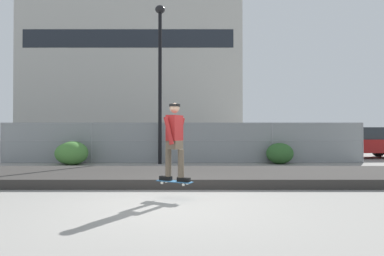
{
  "coord_description": "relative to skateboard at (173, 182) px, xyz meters",
  "views": [
    {
      "loc": [
        0.47,
        -6.06,
        1.45
      ],
      "look_at": [
        0.5,
        2.77,
        1.55
      ],
      "focal_mm": 28.29,
      "sensor_mm": 36.0,
      "label": 1
    }
  ],
  "objects": [
    {
      "name": "ground_plane",
      "position": [
        -0.09,
        -0.38,
        -0.38
      ],
      "size": [
        120.0,
        120.0,
        0.0
      ],
      "primitive_type": "plane",
      "color": "gray"
    },
    {
      "name": "shrub_right",
      "position": [
        4.28,
        7.01,
        0.09
      ],
      "size": [
        1.2,
        0.98,
        0.93
      ],
      "color": "#2D5B28",
      "rests_on": "ground_plane"
    },
    {
      "name": "skater",
      "position": [
        0.0,
        0.0,
        0.95
      ],
      "size": [
        0.69,
        0.62,
        1.66
      ],
      "color": "black",
      "rests_on": "skateboard"
    },
    {
      "name": "skateboard",
      "position": [
        0.0,
        0.0,
        0.0
      ],
      "size": [
        0.81,
        0.53,
        0.07
      ],
      "color": "#2D608C"
    },
    {
      "name": "parked_car_mid",
      "position": [
        3.67,
        10.26,
        0.46
      ],
      "size": [
        4.42,
        1.99,
        1.66
      ],
      "color": "#474C54",
      "rests_on": "ground_plane"
    },
    {
      "name": "street_lamp",
      "position": [
        -1.06,
        7.04,
        4.01
      ],
      "size": [
        0.44,
        0.44,
        7.1
      ],
      "color": "black",
      "rests_on": "ground_plane"
    },
    {
      "name": "shrub_center",
      "position": [
        -4.81,
        6.67,
        0.13
      ],
      "size": [
        1.32,
        1.08,
        1.02
      ],
      "color": "#477F38",
      "rests_on": "ground_plane"
    },
    {
      "name": "parked_car_far",
      "position": [
        9.75,
        10.05,
        0.46
      ],
      "size": [
        4.5,
        2.14,
        1.66
      ],
      "color": "maroon",
      "rests_on": "ground_plane"
    },
    {
      "name": "parked_car_near",
      "position": [
        -2.17,
        9.74,
        0.46
      ],
      "size": [
        4.47,
        2.08,
        1.66
      ],
      "color": "silver",
      "rests_on": "ground_plane"
    },
    {
      "name": "library_building",
      "position": [
        -8.34,
        40.74,
        10.98
      ],
      "size": [
        31.19,
        12.5,
        22.71
      ],
      "color": "#B2AFA8",
      "rests_on": "ground_plane"
    },
    {
      "name": "shrub_left",
      "position": [
        -5.02,
        6.83,
        0.1
      ],
      "size": [
        1.24,
        1.01,
        0.95
      ],
      "color": "#477F38",
      "rests_on": "ground_plane"
    },
    {
      "name": "gravel_berm",
      "position": [
        -0.09,
        2.53,
        -0.25
      ],
      "size": [
        16.6,
        2.98,
        0.25
      ],
      "primitive_type": "cube",
      "color": "#33302D",
      "rests_on": "ground_plane"
    },
    {
      "name": "chain_fence",
      "position": [
        -0.09,
        7.44,
        0.55
      ],
      "size": [
        16.7,
        0.06,
        1.85
      ],
      "color": "gray",
      "rests_on": "ground_plane"
    }
  ]
}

